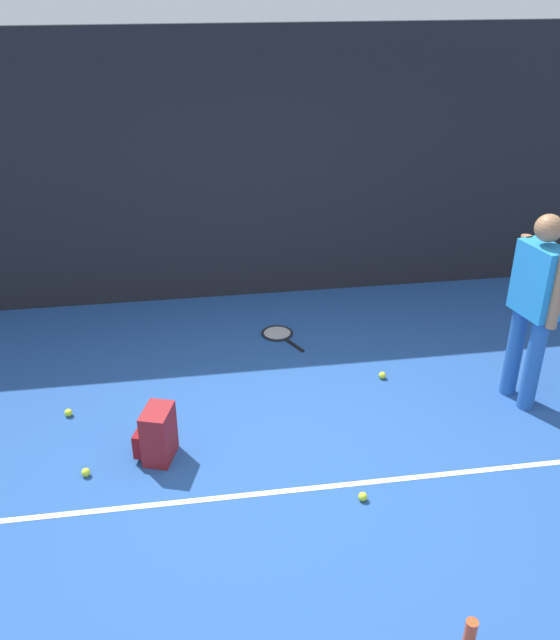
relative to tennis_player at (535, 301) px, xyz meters
The scene contains 11 objects.
ground_plane 2.37m from the tennis_player, 167.11° to the right, with size 12.00×12.00×0.00m, color #234C93.
back_fence 3.32m from the tennis_player, 130.00° to the left, with size 10.00×0.10×2.88m, color black.
court_line 2.47m from the tennis_player, 157.95° to the right, with size 9.00×0.05×0.00m, color white.
tennis_player is the anchor object (origin of this frame).
tennis_racket 2.57m from the tennis_player, 142.47° to the left, with size 0.43×0.63×0.03m.
backpack 3.21m from the tennis_player, behind, with size 0.35×0.35×0.44m.
tennis_ball_near_player 3.78m from the tennis_player, behind, with size 0.07×0.07×0.07m, color #CCE033.
tennis_ball_by_fence 3.98m from the tennis_player, behind, with size 0.07×0.07×0.07m, color #CCE033.
tennis_ball_mid_court 1.50m from the tennis_player, 154.83° to the left, with size 0.07×0.07×0.07m, color #CCE033.
tennis_ball_far_left 2.16m from the tennis_player, 148.16° to the right, with size 0.07×0.07×0.07m, color #CCE033.
water_bottle 2.80m from the tennis_player, 121.31° to the right, with size 0.07×0.07×0.23m, color #D84C26.
Camera 1 is at (-0.69, -4.10, 3.41)m, focal length 38.16 mm.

